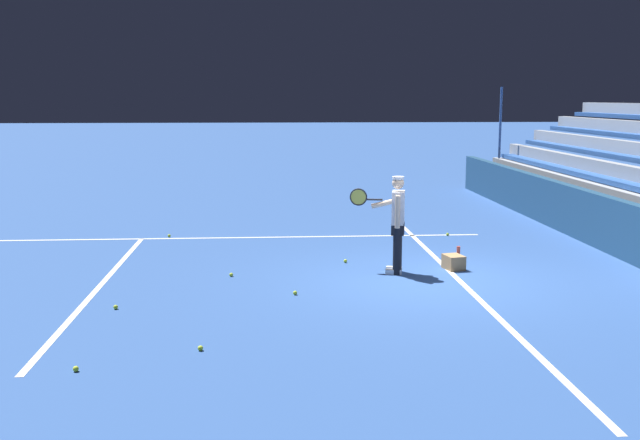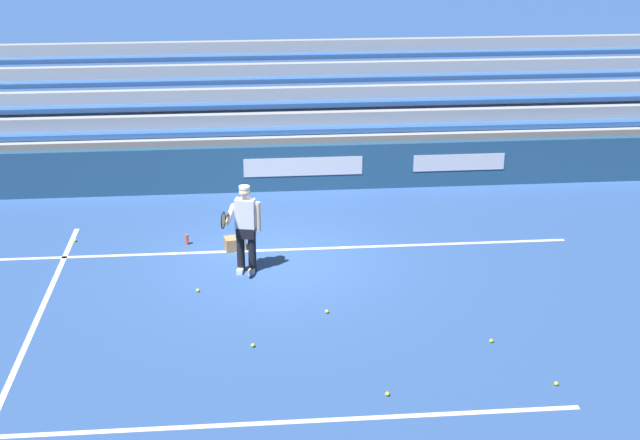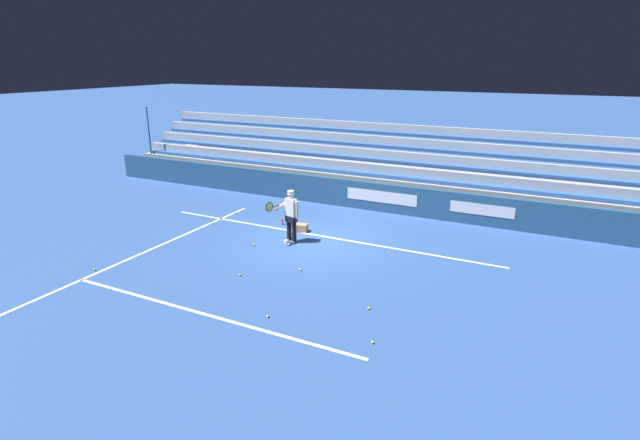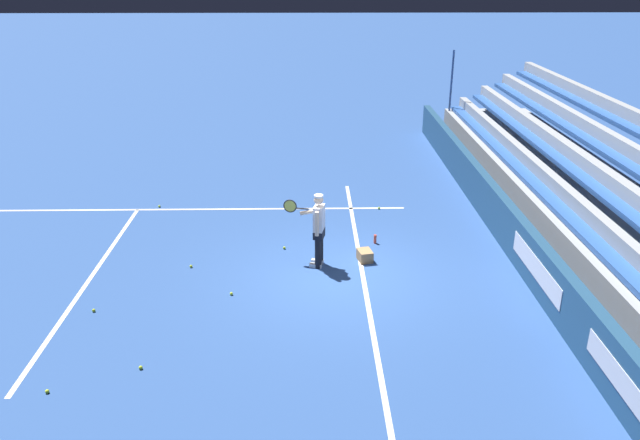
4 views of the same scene
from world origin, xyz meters
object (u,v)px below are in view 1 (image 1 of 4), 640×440
tennis_ball_by_box (116,307)px  tennis_ball_far_right (169,236)px  water_bottle (458,252)px  tennis_ball_midcourt (295,293)px  tennis_ball_far_left (231,275)px  tennis_ball_stray_back (76,369)px  tennis_ball_on_baseline (448,234)px  tennis_ball_toward_net (345,261)px  ball_box_cardboard (454,262)px  tennis_ball_near_player (200,348)px  tennis_player (396,223)px

tennis_ball_by_box → tennis_ball_far_right: same height
tennis_ball_far_right → water_bottle: water_bottle is taller
tennis_ball_midcourt → water_bottle: 4.14m
tennis_ball_far_left → water_bottle: bearing=-73.7°
tennis_ball_far_left → tennis_ball_midcourt: (-1.29, -1.06, 0.00)m
tennis_ball_far_left → tennis_ball_midcourt: 1.67m
tennis_ball_midcourt → tennis_ball_stray_back: bearing=140.6°
tennis_ball_far_left → tennis_ball_on_baseline: same height
tennis_ball_far_right → tennis_ball_stray_back: same height
tennis_ball_by_box → tennis_ball_toward_net: same height
tennis_ball_far_right → tennis_ball_far_left: bearing=-157.9°
ball_box_cardboard → tennis_ball_toward_net: ball_box_cardboard is taller
tennis_ball_by_box → water_bottle: size_ratio=0.30×
ball_box_cardboard → tennis_ball_by_box: size_ratio=6.06×
tennis_ball_near_player → tennis_ball_by_box: same height
tennis_ball_far_left → tennis_ball_stray_back: bearing=160.9°
ball_box_cardboard → tennis_ball_near_player: ball_box_cardboard is taller
tennis_ball_midcourt → tennis_ball_far_right: bearing=27.1°
tennis_ball_near_player → tennis_ball_on_baseline: bearing=-33.3°
tennis_player → tennis_ball_far_left: 3.01m
tennis_ball_by_box → tennis_ball_midcourt: bearing=-76.7°
ball_box_cardboard → tennis_ball_by_box: 5.99m
ball_box_cardboard → tennis_ball_by_box: (-2.20, 5.57, -0.10)m
tennis_player → water_bottle: 2.02m
tennis_ball_stray_back → water_bottle: water_bottle is taller
tennis_ball_near_player → tennis_ball_toward_net: 5.31m
tennis_ball_toward_net → tennis_ball_midcourt: (-2.25, 1.03, 0.00)m
tennis_player → tennis_ball_on_baseline: (3.49, -1.77, -0.86)m
tennis_ball_far_right → tennis_ball_by_box: bearing=179.6°
tennis_ball_toward_net → water_bottle: (0.30, -2.23, 0.08)m
tennis_ball_on_baseline → tennis_ball_near_player: bearing=146.7°
tennis_player → tennis_ball_near_player: 5.05m
tennis_player → tennis_ball_stray_back: tennis_player is taller
tennis_ball_by_box → ball_box_cardboard: bearing=-68.4°
tennis_ball_by_box → water_bottle: 6.71m
water_bottle → ball_box_cardboard: bearing=160.9°
tennis_ball_far_right → tennis_ball_toward_net: 4.63m
tennis_ball_toward_net → tennis_ball_stray_back: same height
ball_box_cardboard → tennis_ball_toward_net: 2.01m
tennis_player → tennis_ball_on_baseline: 4.00m
tennis_player → ball_box_cardboard: bearing=-78.8°
water_bottle → tennis_ball_midcourt: bearing=128.1°
tennis_ball_toward_net → tennis_ball_on_baseline: bearing=-44.7°
tennis_player → tennis_ball_far_right: size_ratio=25.98×
tennis_ball_midcourt → water_bottle: (2.55, -3.26, 0.08)m
tennis_ball_by_box → tennis_ball_far_right: size_ratio=1.00×
tennis_ball_far_left → tennis_ball_midcourt: size_ratio=1.00×
tennis_ball_far_left → tennis_ball_by_box: size_ratio=1.00×
tennis_ball_far_left → tennis_ball_on_baseline: (3.56, -4.66, 0.00)m
tennis_ball_by_box → tennis_ball_on_baseline: 8.31m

